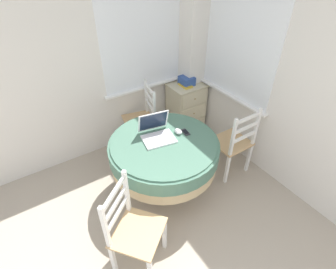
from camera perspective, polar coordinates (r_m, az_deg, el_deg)
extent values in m
cube|color=silver|center=(3.15, -29.38, 11.33)|extent=(4.47, 0.06, 2.55)
cube|color=white|center=(3.40, -5.78, 21.39)|extent=(1.10, 0.01, 1.42)
cube|color=white|center=(3.64, -4.85, 10.29)|extent=(1.18, 0.07, 0.02)
cube|color=white|center=(3.26, 15.55, 19.62)|extent=(0.01, 1.10, 1.42)
cube|color=white|center=(3.51, 13.28, 8.36)|extent=(0.07, 1.18, 0.02)
cube|color=silver|center=(3.71, 5.44, 19.33)|extent=(0.28, 0.28, 2.55)
cylinder|color=#4C3D2D|center=(3.19, -0.79, -11.51)|extent=(0.36, 0.36, 0.03)
cylinder|color=#4C3D2D|center=(2.93, -0.85, -6.97)|extent=(0.11, 0.11, 0.68)
cylinder|color=tan|center=(2.80, -0.89, -4.13)|extent=(1.13, 1.13, 0.29)
cylinder|color=#4C7560|center=(2.75, -0.90, -3.08)|extent=(1.16, 1.16, 0.15)
cylinder|color=#4C7560|center=(2.70, -0.92, -1.70)|extent=(1.10, 1.10, 0.02)
cube|color=white|center=(2.71, -2.01, -1.00)|extent=(0.37, 0.30, 0.02)
cube|color=silver|center=(2.72, -2.13, -0.65)|extent=(0.31, 0.20, 0.00)
cube|color=white|center=(2.76, -3.23, 2.92)|extent=(0.33, 0.13, 0.24)
cube|color=#192338|center=(2.75, -3.19, 2.88)|extent=(0.30, 0.11, 0.21)
ellipsoid|color=white|center=(2.79, 2.26, 0.68)|extent=(0.06, 0.10, 0.05)
cube|color=#2D2D33|center=(2.82, 3.83, 0.52)|extent=(0.07, 0.12, 0.01)
cube|color=black|center=(2.82, 3.84, 0.62)|extent=(0.06, 0.09, 0.00)
cube|color=tan|center=(3.53, -6.36, 2.98)|extent=(0.47, 0.50, 0.02)
cube|color=white|center=(3.78, -9.31, 1.17)|extent=(0.04, 0.04, 0.42)
cube|color=white|center=(3.50, -8.00, -2.15)|extent=(0.04, 0.04, 0.42)
cube|color=white|center=(3.84, -4.42, 2.20)|extent=(0.04, 0.04, 0.42)
cube|color=white|center=(3.56, -2.74, -0.98)|extent=(0.04, 0.04, 0.42)
cube|color=white|center=(3.59, -4.78, 8.40)|extent=(0.04, 0.04, 0.48)
cube|color=white|center=(3.28, -2.98, 5.51)|extent=(0.04, 0.04, 0.48)
cube|color=white|center=(3.34, -4.05, 9.74)|extent=(0.11, 0.36, 0.04)
cube|color=white|center=(3.40, -3.96, 7.86)|extent=(0.11, 0.36, 0.04)
cube|color=white|center=(3.47, -3.87, 6.05)|extent=(0.11, 0.36, 0.04)
cube|color=tan|center=(3.24, 13.53, -1.58)|extent=(0.42, 0.39, 0.02)
cube|color=white|center=(3.57, 13.25, -1.90)|extent=(0.03, 0.03, 0.42)
cube|color=white|center=(3.36, 8.79, -4.11)|extent=(0.03, 0.03, 0.42)
cube|color=white|center=(3.42, 17.15, -4.86)|extent=(0.03, 0.03, 0.42)
cube|color=white|center=(3.20, 12.72, -7.40)|extent=(0.03, 0.03, 0.42)
cube|color=white|center=(3.13, 18.70, 1.60)|extent=(0.03, 0.03, 0.48)
cube|color=white|center=(2.89, 13.98, -0.69)|extent=(0.03, 0.03, 0.48)
cube|color=white|center=(2.91, 17.06, 3.41)|extent=(0.37, 0.02, 0.04)
cube|color=white|center=(2.97, 16.63, 1.40)|extent=(0.37, 0.02, 0.04)
cube|color=white|center=(3.05, 16.21, -0.52)|extent=(0.37, 0.02, 0.04)
cube|color=tan|center=(2.35, -6.49, -20.40)|extent=(0.57, 0.56, 0.02)
cube|color=white|center=(2.59, -0.75, -20.86)|extent=(0.05, 0.05, 0.42)
cube|color=white|center=(2.52, -11.82, -25.15)|extent=(0.05, 0.05, 0.42)
cube|color=white|center=(2.67, -7.99, -18.75)|extent=(0.05, 0.05, 0.42)
cube|color=white|center=(2.11, -13.51, -19.13)|extent=(0.04, 0.04, 0.48)
cube|color=white|center=(2.30, -9.00, -12.12)|extent=(0.04, 0.04, 0.48)
cube|color=white|center=(2.06, -11.74, -12.38)|extent=(0.30, 0.24, 0.04)
cube|color=white|center=(2.15, -11.31, -14.55)|extent=(0.30, 0.24, 0.04)
cube|color=white|center=(2.25, -10.91, -16.54)|extent=(0.30, 0.24, 0.04)
cube|color=beige|center=(3.95, 3.88, 5.92)|extent=(0.48, 0.38, 0.72)
cube|color=beige|center=(3.78, 4.12, 10.69)|extent=(0.50, 0.41, 0.02)
cube|color=beige|center=(3.70, 5.84, 7.75)|extent=(0.42, 0.01, 0.20)
sphere|color=olive|center=(3.70, 5.91, 7.70)|extent=(0.02, 0.02, 0.02)
cube|color=beige|center=(3.82, 5.61, 4.64)|extent=(0.42, 0.01, 0.20)
sphere|color=olive|center=(3.82, 5.69, 4.58)|extent=(0.02, 0.02, 0.02)
cube|color=beige|center=(3.96, 5.41, 1.73)|extent=(0.42, 0.01, 0.20)
sphere|color=olive|center=(3.95, 5.48, 1.67)|extent=(0.02, 0.02, 0.02)
cube|color=#2D4C93|center=(3.74, 4.10, 11.60)|extent=(0.18, 0.19, 0.12)
cube|color=gold|center=(3.72, 3.82, 10.62)|extent=(0.12, 0.19, 0.02)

